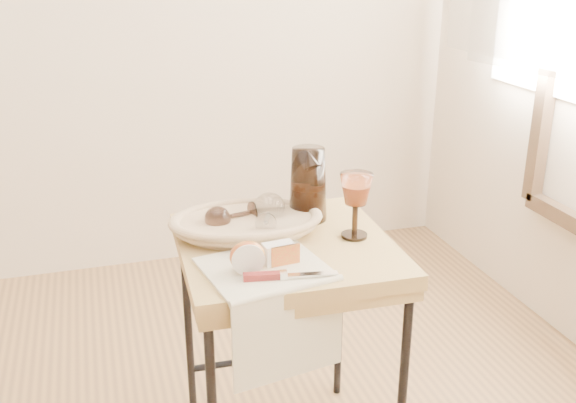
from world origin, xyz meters
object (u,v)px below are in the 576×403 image
object	(u,v)px
side_table	(286,355)
bread_basket	(246,225)
goblet_lying_b	(268,214)
apple_half	(247,256)
pitcher	(308,184)
tea_towel	(265,268)
table_knife	(287,275)
wine_goblet	(355,206)
goblet_lying_a	(233,216)

from	to	relation	value
side_table	bread_basket	size ratio (longest dim) A/B	1.91
side_table	goblet_lying_b	size ratio (longest dim) A/B	4.92
bread_basket	apple_half	distance (m)	0.24
bread_basket	goblet_lying_b	xyz separation A→B (m)	(0.05, -0.02, 0.03)
pitcher	tea_towel	bearing A→B (deg)	-139.24
tea_towel	bread_basket	distance (m)	0.23
pitcher	table_knife	bearing A→B (deg)	-128.88
side_table	pitcher	distance (m)	0.48
goblet_lying_b	wine_goblet	bearing A→B (deg)	-92.05
tea_towel	goblet_lying_b	xyz separation A→B (m)	(0.06, 0.20, 0.05)
goblet_lying_a	side_table	bearing A→B (deg)	125.28
goblet_lying_a	pitcher	bearing A→B (deg)	174.23
tea_towel	table_knife	world-z (taller)	table_knife
goblet_lying_b	pitcher	bearing A→B (deg)	-42.65
goblet_lying_a	apple_half	bearing A→B (deg)	71.69
wine_goblet	apple_half	size ratio (longest dim) A/B	2.14
goblet_lying_b	table_knife	xyz separation A→B (m)	(-0.03, -0.27, -0.04)
side_table	wine_goblet	xyz separation A→B (m)	(0.18, -0.02, 0.44)
goblet_lying_b	wine_goblet	world-z (taller)	wine_goblet
bread_basket	wine_goblet	xyz separation A→B (m)	(0.27, -0.11, 0.07)
side_table	table_knife	world-z (taller)	table_knife
tea_towel	goblet_lying_b	world-z (taller)	goblet_lying_b
goblet_lying_b	tea_towel	bearing A→B (deg)	-177.04
wine_goblet	tea_towel	bearing A→B (deg)	-157.38
table_knife	apple_half	bearing A→B (deg)	151.90
pitcher	wine_goblet	size ratio (longest dim) A/B	1.38
tea_towel	pitcher	bearing A→B (deg)	44.03
wine_goblet	table_knife	bearing A→B (deg)	-142.88
wine_goblet	table_knife	distance (m)	0.31
bread_basket	apple_half	size ratio (longest dim) A/B	4.37
side_table	apple_half	distance (m)	0.44
side_table	wine_goblet	world-z (taller)	wine_goblet
goblet_lying_a	table_knife	xyz separation A→B (m)	(0.06, -0.31, -0.03)
pitcher	table_knife	xyz separation A→B (m)	(-0.16, -0.34, -0.09)
goblet_lying_b	apple_half	size ratio (longest dim) A/B	1.69
wine_goblet	goblet_lying_b	bearing A→B (deg)	157.56
side_table	bread_basket	bearing A→B (deg)	134.48
goblet_lying_a	bread_basket	bearing A→B (deg)	139.86
side_table	pitcher	bearing A→B (deg)	51.80
side_table	wine_goblet	bearing A→B (deg)	-7.37
goblet_lying_b	apple_half	bearing A→B (deg)	173.37
goblet_lying_a	wine_goblet	distance (m)	0.33
apple_half	pitcher	bearing A→B (deg)	55.77
bread_basket	pitcher	world-z (taller)	pitcher
side_table	wine_goblet	size ratio (longest dim) A/B	3.90
goblet_lying_b	apple_half	world-z (taller)	goblet_lying_b
bread_basket	tea_towel	bearing A→B (deg)	-87.12
apple_half	table_knife	size ratio (longest dim) A/B	0.39
goblet_lying_a	table_knife	world-z (taller)	goblet_lying_a
wine_goblet	apple_half	bearing A→B (deg)	-158.99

